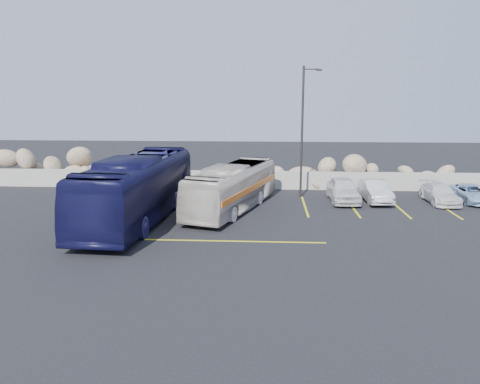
# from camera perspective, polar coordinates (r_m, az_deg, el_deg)

# --- Properties ---
(ground) EXTENTS (90.00, 90.00, 0.00)m
(ground) POSITION_cam_1_polar(r_m,az_deg,el_deg) (20.39, 2.08, -6.25)
(ground) COLOR black
(ground) RESTS_ON ground
(seawall) EXTENTS (60.00, 0.40, 1.20)m
(seawall) POSITION_cam_1_polar(r_m,az_deg,el_deg) (31.91, 2.61, 1.46)
(seawall) COLOR gray
(seawall) RESTS_ON ground
(riprap_pile) EXTENTS (54.00, 2.80, 2.60)m
(riprap_pile) POSITION_cam_1_polar(r_m,az_deg,el_deg) (32.97, 2.65, 3.03)
(riprap_pile) COLOR #8B765B
(riprap_pile) RESTS_ON ground
(parking_lines) EXTENTS (18.16, 9.36, 0.01)m
(parking_lines) POSITION_cam_1_polar(r_m,az_deg,el_deg) (26.08, 12.64, -2.49)
(parking_lines) COLOR gold
(parking_lines) RESTS_ON ground
(lamppost) EXTENTS (1.14, 0.18, 8.00)m
(lamppost) POSITION_cam_1_polar(r_m,az_deg,el_deg) (29.04, 7.70, 7.70)
(lamppost) COLOR #2B2826
(lamppost) RESTS_ON ground
(vintage_bus) EXTENTS (4.80, 9.40, 2.56)m
(vintage_bus) POSITION_cam_1_polar(r_m,az_deg,el_deg) (25.88, -0.88, 0.57)
(vintage_bus) COLOR beige
(vintage_bus) RESTS_ON ground
(tour_coach) EXTENTS (3.50, 12.03, 3.31)m
(tour_coach) POSITION_cam_1_polar(r_m,az_deg,el_deg) (24.31, -12.29, 0.47)
(tour_coach) COLOR #111037
(tour_coach) RESTS_ON ground
(car_a) EXTENTS (1.71, 4.20, 1.43)m
(car_a) POSITION_cam_1_polar(r_m,az_deg,el_deg) (28.73, 12.47, 0.27)
(car_a) COLOR silver
(car_a) RESTS_ON ground
(car_b) EXTENTS (1.51, 3.90, 1.27)m
(car_b) POSITION_cam_1_polar(r_m,az_deg,el_deg) (29.20, 16.14, 0.10)
(car_b) COLOR silver
(car_b) RESTS_ON ground
(car_c) EXTENTS (1.58, 3.81, 1.10)m
(car_c) POSITION_cam_1_polar(r_m,az_deg,el_deg) (30.16, 23.16, -0.19)
(car_c) COLOR silver
(car_c) RESTS_ON ground
(car_d) EXTENTS (1.87, 3.79, 1.03)m
(car_d) POSITION_cam_1_polar(r_m,az_deg,el_deg) (31.20, 26.47, -0.17)
(car_d) COLOR #93AFD0
(car_d) RESTS_ON ground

